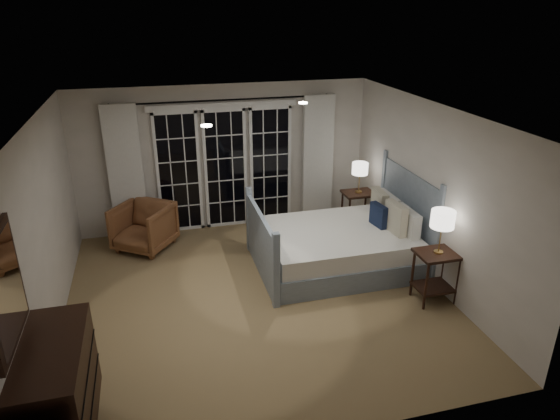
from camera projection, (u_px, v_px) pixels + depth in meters
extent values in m
plane|color=olive|center=(257.00, 296.00, 6.83)|extent=(5.00, 5.00, 0.00)
plane|color=silver|center=(253.00, 114.00, 5.86)|extent=(5.00, 5.00, 0.00)
cube|color=silver|center=(44.00, 234.00, 5.76)|extent=(0.02, 5.00, 2.50)
cube|color=silver|center=(431.00, 194.00, 6.93)|extent=(0.02, 5.00, 2.50)
cube|color=silver|center=(225.00, 158.00, 8.58)|extent=(5.00, 0.02, 2.50)
cube|color=silver|center=(319.00, 326.00, 4.11)|extent=(5.00, 0.02, 2.50)
cube|color=black|center=(179.00, 173.00, 8.44)|extent=(0.66, 0.02, 2.02)
cube|color=black|center=(225.00, 169.00, 8.63)|extent=(0.66, 0.02, 2.02)
cube|color=black|center=(270.00, 166.00, 8.81)|extent=(0.66, 0.02, 2.02)
cube|color=white|center=(223.00, 106.00, 8.19)|extent=(2.50, 0.04, 0.10)
cylinder|color=black|center=(223.00, 100.00, 8.10)|extent=(3.50, 0.03, 0.03)
cube|color=silver|center=(126.00, 173.00, 8.12)|extent=(0.55, 0.10, 2.25)
cube|color=silver|center=(318.00, 158.00, 8.90)|extent=(0.55, 0.10, 2.25)
cylinder|color=white|center=(303.00, 103.00, 6.59)|extent=(0.12, 0.12, 0.01)
cylinder|color=white|center=(206.00, 126.00, 5.37)|extent=(0.12, 0.12, 0.01)
cube|color=gray|center=(336.00, 256.00, 7.58)|extent=(2.19, 1.71, 0.32)
cube|color=silver|center=(337.00, 238.00, 7.46)|extent=(2.13, 1.65, 0.27)
cube|color=gray|center=(408.00, 216.00, 7.64)|extent=(0.06, 1.71, 1.39)
cube|color=gray|center=(261.00, 246.00, 7.18)|extent=(0.06, 1.71, 0.96)
cube|color=silver|center=(407.00, 221.00, 7.28)|extent=(0.14, 0.60, 0.36)
cube|color=silver|center=(387.00, 205.00, 7.85)|extent=(0.14, 0.60, 0.36)
cube|color=beige|center=(396.00, 218.00, 7.26)|extent=(0.16, 0.46, 0.45)
cube|color=beige|center=(379.00, 204.00, 7.76)|extent=(0.16, 0.46, 0.45)
cube|color=#131C36|center=(378.00, 215.00, 7.50)|extent=(0.15, 0.35, 0.34)
cube|color=#321810|center=(438.00, 254.00, 6.49)|extent=(0.55, 0.44, 0.04)
cube|color=#321810|center=(434.00, 287.00, 6.68)|extent=(0.51, 0.40, 0.03)
cylinder|color=#321810|center=(426.00, 286.00, 6.41)|extent=(0.04, 0.04, 0.68)
cylinder|color=#321810|center=(458.00, 282.00, 6.52)|extent=(0.04, 0.04, 0.68)
cylinder|color=#321810|center=(413.00, 273.00, 6.72)|extent=(0.04, 0.04, 0.68)
cylinder|color=#321810|center=(443.00, 269.00, 6.83)|extent=(0.04, 0.04, 0.68)
cube|color=#321810|center=(358.00, 193.00, 8.63)|extent=(0.53, 0.42, 0.04)
cube|color=#321810|center=(357.00, 218.00, 8.81)|extent=(0.49, 0.38, 0.03)
cylinder|color=#321810|center=(349.00, 216.00, 8.55)|extent=(0.04, 0.04, 0.65)
cylinder|color=#321810|center=(373.00, 214.00, 8.66)|extent=(0.04, 0.04, 0.65)
cylinder|color=#321810|center=(342.00, 209.00, 8.86)|extent=(0.04, 0.04, 0.65)
cylinder|color=#321810|center=(365.00, 207.00, 8.96)|extent=(0.04, 0.04, 0.65)
cylinder|color=tan|center=(438.00, 252.00, 6.47)|extent=(0.12, 0.12, 0.02)
cylinder|color=tan|center=(440.00, 239.00, 6.40)|extent=(0.02, 0.02, 0.34)
cylinder|color=white|center=(443.00, 219.00, 6.30)|extent=(0.30, 0.30, 0.22)
cylinder|color=tan|center=(359.00, 192.00, 8.61)|extent=(0.12, 0.12, 0.02)
cylinder|color=tan|center=(359.00, 183.00, 8.55)|extent=(0.02, 0.02, 0.31)
cylinder|color=white|center=(360.00, 168.00, 8.45)|extent=(0.27, 0.27, 0.20)
imported|color=brown|center=(144.00, 227.00, 8.03)|extent=(1.14, 1.14, 0.76)
cube|color=#321810|center=(58.00, 390.00, 4.52)|extent=(0.55, 1.32, 0.94)
cube|color=black|center=(93.00, 397.00, 4.65)|extent=(0.01, 1.30, 0.01)
cube|color=black|center=(88.00, 371.00, 4.53)|extent=(0.01, 1.30, 0.01)
cube|color=#321810|center=(4.00, 291.00, 4.05)|extent=(0.04, 0.85, 1.00)
cube|color=white|center=(7.00, 290.00, 4.06)|extent=(0.01, 0.73, 0.88)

